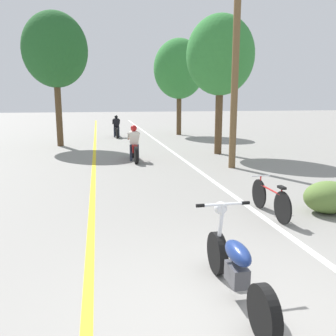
% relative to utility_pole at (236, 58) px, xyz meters
% --- Properties ---
extents(ground_plane, '(120.00, 120.00, 0.00)m').
position_rel_utility_pole_xyz_m(ground_plane, '(-3.18, -8.37, -3.79)').
color(ground_plane, gray).
extents(lane_stripe_center, '(0.14, 48.00, 0.01)m').
position_rel_utility_pole_xyz_m(lane_stripe_center, '(-4.88, 3.91, -3.79)').
color(lane_stripe_center, yellow).
rests_on(lane_stripe_center, ground).
extents(lane_stripe_edge, '(0.14, 48.00, 0.01)m').
position_rel_utility_pole_xyz_m(lane_stripe_edge, '(-1.33, 3.91, -3.79)').
color(lane_stripe_edge, white).
rests_on(lane_stripe_edge, ground).
extents(utility_pole, '(1.10, 0.24, 7.40)m').
position_rel_utility_pole_xyz_m(utility_pole, '(0.00, 0.00, 0.00)').
color(utility_pole, brown).
rests_on(utility_pole, ground).
extents(roadside_tree_right_near, '(2.93, 2.64, 5.93)m').
position_rel_utility_pole_xyz_m(roadside_tree_right_near, '(0.56, 3.17, 0.42)').
color(roadside_tree_right_near, '#513A23').
rests_on(roadside_tree_right_near, ground).
extents(roadside_tree_right_far, '(3.36, 3.02, 6.25)m').
position_rel_utility_pole_xyz_m(roadside_tree_right_far, '(0.69, 11.60, 0.50)').
color(roadside_tree_right_far, '#513A23').
rests_on(roadside_tree_right_far, ground).
extents(roadside_tree_left, '(3.20, 2.88, 6.64)m').
position_rel_utility_pole_xyz_m(roadside_tree_left, '(-6.62, 7.24, 0.97)').
color(roadside_tree_left, '#513A23').
rests_on(roadside_tree_left, ground).
extents(roadside_bush, '(1.10, 0.88, 0.70)m').
position_rel_utility_pole_xyz_m(roadside_bush, '(0.19, -5.24, -3.44)').
color(roadside_bush, '#5B7A38').
rests_on(roadside_bush, ground).
extents(motorcycle_foreground, '(0.75, 2.07, 1.10)m').
position_rel_utility_pole_xyz_m(motorcycle_foreground, '(-3.07, -8.05, -3.37)').
color(motorcycle_foreground, black).
rests_on(motorcycle_foreground, ground).
extents(motorcycle_rider_lead, '(0.50, 2.11, 1.41)m').
position_rel_utility_pole_xyz_m(motorcycle_rider_lead, '(-3.29, 2.14, -3.25)').
color(motorcycle_rider_lead, black).
rests_on(motorcycle_rider_lead, ground).
extents(motorcycle_rider_far, '(0.50, 2.10, 1.39)m').
position_rel_utility_pole_xyz_m(motorcycle_rider_far, '(-3.53, 10.91, -3.27)').
color(motorcycle_rider_far, black).
rests_on(motorcycle_rider_far, ground).
extents(bicycle_parked, '(0.44, 1.73, 0.77)m').
position_rel_utility_pole_xyz_m(bicycle_parked, '(-1.14, -5.16, -3.43)').
color(bicycle_parked, black).
rests_on(bicycle_parked, ground).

